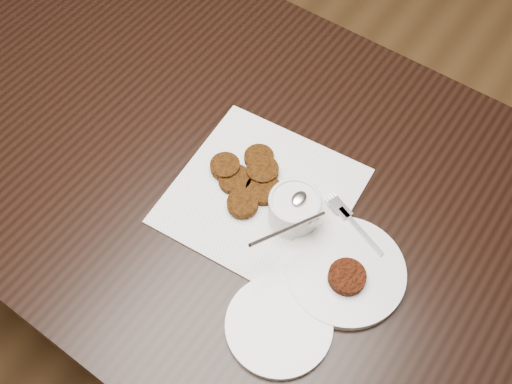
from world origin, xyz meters
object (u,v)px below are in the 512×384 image
(table, at_px, (208,232))
(napkin, at_px, (262,196))
(plate_empty, at_px, (279,325))
(plate_with_patty, at_px, (346,269))
(sauce_ramekin, at_px, (295,200))

(table, bearing_deg, napkin, -8.13)
(napkin, relative_size, plate_empty, 1.80)
(table, bearing_deg, plate_with_patty, -10.22)
(table, height_order, napkin, napkin)
(plate_empty, bearing_deg, napkin, 131.49)
(sauce_ramekin, height_order, plate_empty, sauce_ramekin)
(napkin, height_order, sauce_ramekin, sauce_ramekin)
(sauce_ramekin, bearing_deg, table, 172.67)
(table, bearing_deg, plate_empty, -31.92)
(sauce_ramekin, xyz_separation_m, plate_empty, (0.09, -0.18, -0.06))
(napkin, distance_m, sauce_ramekin, 0.10)
(napkin, distance_m, plate_with_patty, 0.21)
(table, relative_size, plate_with_patty, 6.72)
(plate_with_patty, distance_m, plate_empty, 0.15)
(napkin, relative_size, sauce_ramekin, 2.47)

